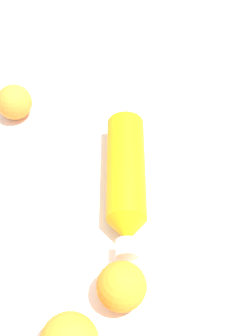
{
  "coord_description": "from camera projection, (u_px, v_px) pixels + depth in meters",
  "views": [
    {
      "loc": [
        0.37,
        0.28,
        0.67
      ],
      "look_at": [
        0.04,
        0.02,
        0.03
      ],
      "focal_mm": 48.56,
      "sensor_mm": 36.0,
      "label": 1
    }
  ],
  "objects": [
    {
      "name": "ground_plane",
      "position": [
        130.0,
        160.0,
        0.82
      ],
      "size": [
        2.4,
        2.4,
        0.0
      ],
      "primitive_type": "plane",
      "color": "silver"
    },
    {
      "name": "water_bottle",
      "position": [
        126.0,
        179.0,
        0.76
      ],
      "size": [
        0.23,
        0.2,
        0.07
      ],
      "rotation": [
        0.0,
        0.0,
        0.68
      ],
      "color": "orange",
      "rests_on": "ground_plane"
    },
    {
      "name": "orange_0",
      "position": [
        122.0,
        286.0,
        0.65
      ],
      "size": [
        0.07,
        0.07,
        0.07
      ],
      "primitive_type": "sphere",
      "color": "orange",
      "rests_on": "ground_plane"
    },
    {
      "name": "orange_1",
      "position": [
        14.0,
        102.0,
        0.85
      ],
      "size": [
        0.07,
        0.07,
        0.07
      ],
      "primitive_type": "sphere",
      "color": "orange",
      "rests_on": "ground_plane"
    }
  ]
}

